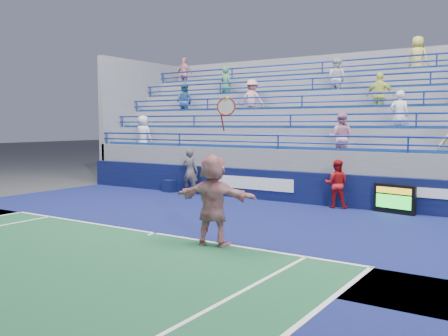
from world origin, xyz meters
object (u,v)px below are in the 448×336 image
Objects in this scene: line_judge at (190,172)px; tennis_player at (213,200)px; serve_speed_board at (394,199)px; judge_chair at (171,185)px; ball_girl at (336,184)px.

tennis_player is at bearing 121.03° from line_judge.
serve_speed_board reaches higher than judge_chair.
line_judge is 1.13× the size of ball_girl.
judge_chair is 0.55× the size of ball_girl.
tennis_player is at bearing -44.57° from judge_chair.
tennis_player is 6.40m from ball_girl.
tennis_player is 8.24m from line_judge.
tennis_player is 1.84× the size of line_judge.
line_judge is at bearing 130.83° from tennis_player.
ball_girl is (0.50, 6.38, -0.25)m from tennis_player.
line_judge reaches higher than judge_chair.
tennis_player is at bearing -110.46° from serve_speed_board.
serve_speed_board is at bearing 171.02° from line_judge.
line_judge is 5.89m from ball_girl.
tennis_player is at bearing 71.33° from ball_girl.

